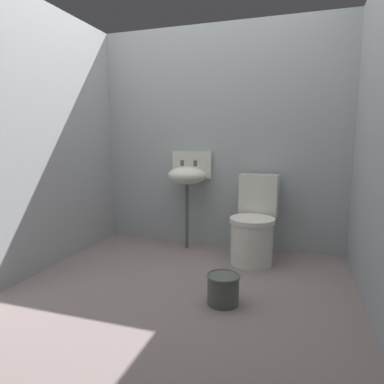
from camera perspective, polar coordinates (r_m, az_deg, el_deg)
ground_plane at (r=2.62m, az=-2.08°, el=-17.18°), size 2.91×2.77×0.08m
wall_back at (r=3.54m, az=4.73°, el=8.92°), size 2.91×0.10×2.23m
wall_left at (r=3.13m, az=-24.81°, el=8.15°), size 0.10×2.57×2.23m
toilet_near_wall at (r=3.17m, az=10.38°, el=-5.71°), size 0.42×0.61×0.78m
sink at (r=3.43m, az=-0.74°, el=2.90°), size 0.42×0.35×0.99m
bucket at (r=2.40m, az=5.25°, el=-15.83°), size 0.23×0.23×0.21m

